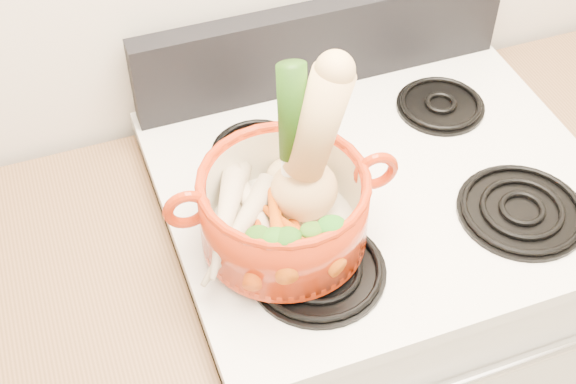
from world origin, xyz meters
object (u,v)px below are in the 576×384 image
object	(u,v)px
dutch_oven	(284,209)
leek	(295,145)
stove_body	(364,331)
squash	(305,149)

from	to	relation	value
dutch_oven	leek	xyz separation A→B (m)	(0.03, 0.03, 0.11)
leek	stove_body	bearing A→B (deg)	24.25
stove_body	squash	size ratio (longest dim) A/B	3.25
stove_body	dutch_oven	size ratio (longest dim) A/B	3.39
stove_body	squash	bearing A→B (deg)	-160.51
squash	leek	bearing A→B (deg)	159.42
dutch_oven	stove_body	bearing A→B (deg)	25.08
stove_body	leek	xyz separation A→B (m)	(-0.19, -0.06, 0.68)
stove_body	dutch_oven	bearing A→B (deg)	-159.28
stove_body	leek	world-z (taller)	leek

